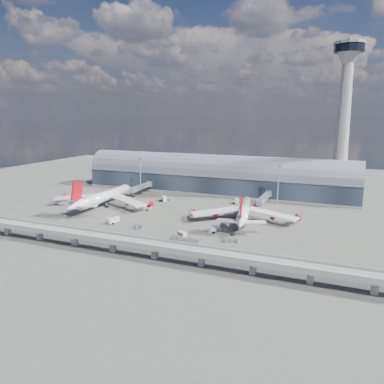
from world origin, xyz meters
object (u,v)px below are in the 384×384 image
at_px(airliner_left, 103,197).
at_px(service_truck_3, 213,229).
at_px(floodlight_mast_left, 140,174).
at_px(airliner_right, 244,212).
at_px(cargo_train_0, 139,227).
at_px(floodlight_mast_right, 278,184).
at_px(service_truck_2, 145,207).
at_px(cargo_train_1, 186,240).
at_px(service_truck_1, 182,235).
at_px(service_truck_5, 164,199).
at_px(service_truck_4, 237,201).
at_px(service_truck_0, 113,220).
at_px(cargo_train_2, 231,240).
at_px(control_tower, 343,123).

height_order(airliner_left, service_truck_3, airliner_left).
bearing_deg(airliner_left, floodlight_mast_left, 86.04).
distance_m(airliner_right, cargo_train_0, 57.10).
height_order(floodlight_mast_right, service_truck_3, floodlight_mast_right).
bearing_deg(service_truck_2, floodlight_mast_right, -84.15).
bearing_deg(cargo_train_1, service_truck_1, 33.49).
height_order(service_truck_5, cargo_train_1, service_truck_5).
height_order(floodlight_mast_right, service_truck_5, floodlight_mast_right).
bearing_deg(airliner_right, service_truck_2, 168.65).
relative_size(airliner_left, service_truck_2, 8.03).
relative_size(service_truck_3, service_truck_4, 1.02).
bearing_deg(cargo_train_1, service_truck_0, 67.82).
height_order(airliner_left, cargo_train_0, airliner_left).
relative_size(cargo_train_1, cargo_train_2, 1.85).
distance_m(service_truck_1, service_truck_2, 57.11).
bearing_deg(service_truck_0, service_truck_3, 15.59).
distance_m(control_tower, service_truck_2, 138.24).
relative_size(airliner_left, airliner_right, 1.11).
xyz_separation_m(floodlight_mast_right, cargo_train_2, (-7.19, -79.41, -12.73)).
bearing_deg(service_truck_2, service_truck_4, -76.93).
bearing_deg(airliner_left, service_truck_1, -30.58).
relative_size(control_tower, service_truck_4, 17.37).
xyz_separation_m(service_truck_2, service_truck_4, (47.33, 37.32, -0.01)).
bearing_deg(floodlight_mast_left, service_truck_4, -4.69).
height_order(cargo_train_0, cargo_train_2, cargo_train_0).
height_order(floodlight_mast_left, airliner_left, floodlight_mast_left).
bearing_deg(floodlight_mast_right, control_tower, 38.66).
bearing_deg(service_truck_4, control_tower, 12.79).
bearing_deg(service_truck_2, service_truck_1, -157.87).
relative_size(service_truck_2, cargo_train_1, 0.59).
xyz_separation_m(control_tower, cargo_train_2, (-42.19, -107.41, -50.73)).
height_order(control_tower, floodlight_mast_right, control_tower).
xyz_separation_m(floodlight_mast_left, service_truck_3, (80.06, -68.31, -12.23)).
height_order(floodlight_mast_left, airliner_right, floodlight_mast_left).
height_order(service_truck_0, service_truck_5, service_truck_5).
height_order(floodlight_mast_right, airliner_right, floodlight_mast_right).
bearing_deg(airliner_left, service_truck_4, 24.36).
bearing_deg(airliner_right, airliner_left, 169.96).
xyz_separation_m(service_truck_4, cargo_train_0, (-31.50, -71.39, -0.64)).
relative_size(floodlight_mast_left, floodlight_mast_right, 1.00).
bearing_deg(service_truck_2, cargo_train_2, -144.11).
distance_m(service_truck_0, service_truck_5, 55.96).
height_order(floodlight_mast_left, cargo_train_1, floodlight_mast_left).
relative_size(service_truck_1, cargo_train_2, 0.69).
distance_m(floodlight_mast_left, airliner_right, 99.75).
bearing_deg(floodlight_mast_right, floodlight_mast_left, 180.00).
height_order(airliner_left, service_truck_0, airliner_left).
xyz_separation_m(floodlight_mast_right, service_truck_1, (-30.25, -82.19, -12.17)).
xyz_separation_m(cargo_train_0, cargo_train_1, (29.96, -9.05, 0.05)).
xyz_separation_m(control_tower, cargo_train_1, (-61.45, -114.60, -50.63)).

